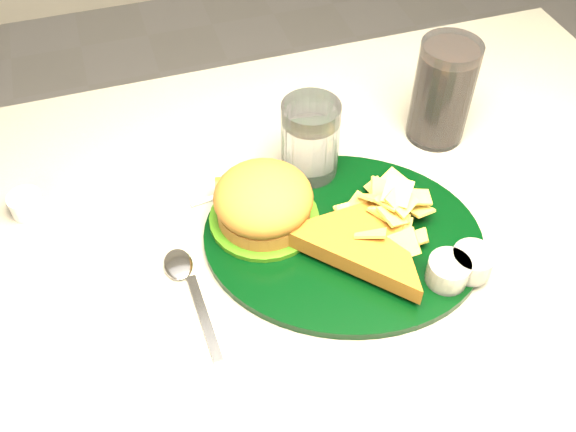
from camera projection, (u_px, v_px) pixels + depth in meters
name	position (u px, v px, depth m)	size (l,w,h in m)	color
table	(289.00, 400.00, 1.04)	(1.20, 0.80, 0.75)	gray
dinner_plate	(344.00, 219.00, 0.75)	(0.34, 0.28, 0.08)	black
water_glass	(310.00, 142.00, 0.81)	(0.07, 0.07, 0.12)	white
cola_glass	(443.00, 92.00, 0.86)	(0.08, 0.08, 0.15)	black
fork_napkin	(387.00, 220.00, 0.80)	(0.12, 0.16, 0.01)	white
spoon	(204.00, 316.00, 0.70)	(0.04, 0.16, 0.01)	white
ramekin	(27.00, 204.00, 0.80)	(0.04, 0.04, 0.03)	silver
wrapped_straw	(260.00, 183.00, 0.84)	(0.19, 0.07, 0.01)	white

